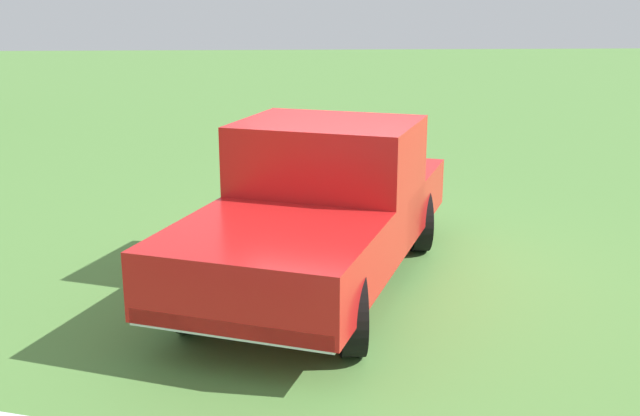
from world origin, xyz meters
TOP-DOWN VIEW (x-y plane):
  - ground_plane at (0.00, 0.00)m, footprint 80.00×80.00m
  - pickup_truck at (0.59, -0.38)m, footprint 5.29×3.62m

SIDE VIEW (x-z plane):
  - ground_plane at x=0.00m, z-range 0.00..0.00m
  - pickup_truck at x=0.59m, z-range 0.04..1.87m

